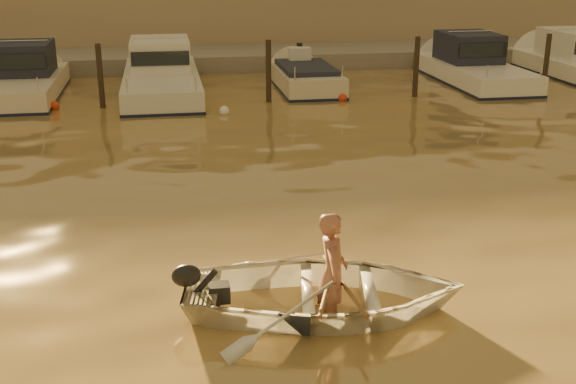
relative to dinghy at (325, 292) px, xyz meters
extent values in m
plane|color=olive|center=(1.52, 0.42, -0.29)|extent=(160.00, 160.00, 0.00)
imported|color=silver|center=(0.00, 0.00, 0.00)|extent=(4.32, 3.40, 0.81)
imported|color=#A36451|center=(0.10, -0.02, 0.30)|extent=(0.52, 0.70, 1.76)
cylinder|color=brown|center=(0.25, -0.04, 0.13)|extent=(0.15, 2.10, 0.13)
cylinder|color=olive|center=(0.05, -0.01, 0.13)|extent=(0.75, 2.00, 0.13)
cylinder|color=#2D2319|center=(-3.98, 14.22, 0.61)|extent=(0.18, 0.18, 2.20)
cylinder|color=#2D2319|center=(1.32, 14.22, 0.61)|extent=(0.18, 0.18, 2.20)
cylinder|color=#2D2319|center=(6.32, 14.22, 0.61)|extent=(0.18, 0.18, 2.20)
cylinder|color=#2D2319|center=(11.02, 14.22, 0.61)|extent=(0.18, 0.18, 2.20)
sphere|color=red|center=(-5.45, 14.28, -0.19)|extent=(0.30, 0.30, 0.30)
sphere|color=white|center=(-0.28, 12.66, -0.19)|extent=(0.30, 0.30, 0.30)
sphere|color=red|center=(3.74, 13.98, -0.19)|extent=(0.30, 0.30, 0.30)
sphere|color=silver|center=(9.32, 13.60, -0.19)|extent=(0.30, 0.30, 0.30)
cube|color=gray|center=(1.52, 21.92, -0.14)|extent=(52.00, 4.00, 1.00)
camera|label=1|loc=(-2.07, -8.84, 4.60)|focal=45.00mm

